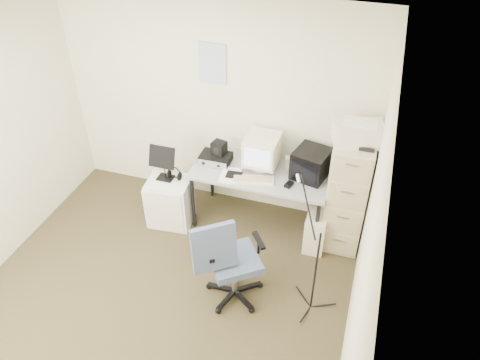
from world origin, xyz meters
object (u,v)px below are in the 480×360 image
(filing_cabinet, at_px, (348,192))
(office_chair, at_px, (234,259))
(desk, at_px, (260,197))
(side_cart, at_px, (170,202))

(filing_cabinet, height_order, office_chair, filing_cabinet)
(filing_cabinet, distance_m, desk, 0.99)
(desk, xyz_separation_m, office_chair, (0.06, -1.12, 0.14))
(filing_cabinet, relative_size, office_chair, 1.29)
(desk, xyz_separation_m, side_cart, (-0.98, -0.31, -0.07))
(side_cart, bearing_deg, filing_cabinet, 4.21)
(office_chair, xyz_separation_m, side_cart, (-1.04, 0.81, -0.21))
(filing_cabinet, bearing_deg, side_cart, -170.13)
(filing_cabinet, xyz_separation_m, side_cart, (-1.93, -0.34, -0.36))
(office_chair, bearing_deg, filing_cabinet, 15.22)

